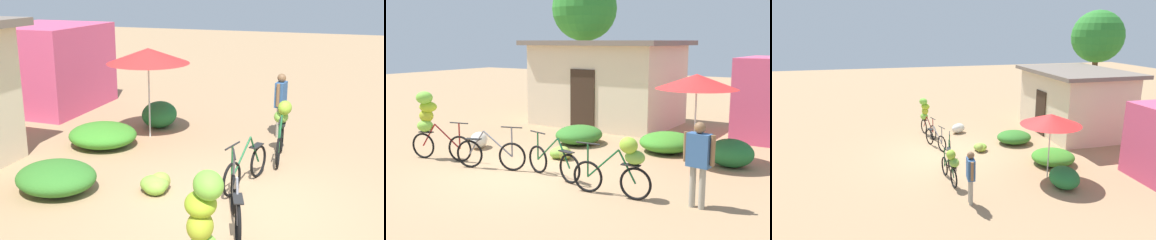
% 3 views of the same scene
% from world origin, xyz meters
% --- Properties ---
extents(ground_plane, '(60.00, 60.00, 0.00)m').
position_xyz_m(ground_plane, '(0.00, 0.00, 0.00)').
color(ground_plane, '#A4815B').
extents(building_low, '(5.08, 3.78, 2.91)m').
position_xyz_m(building_low, '(-1.50, 6.41, 1.48)').
color(building_low, beige).
rests_on(building_low, ground).
extents(tree_behind_building, '(2.79, 2.79, 5.67)m').
position_xyz_m(tree_behind_building, '(-4.35, 9.36, 4.24)').
color(tree_behind_building, brown).
rests_on(tree_behind_building, ground).
extents(hedge_bush_front_left, '(1.29, 1.45, 0.53)m').
position_xyz_m(hedge_bush_front_left, '(-0.56, 3.10, 0.26)').
color(hedge_bush_front_left, '#347528').
rests_on(hedge_bush_front_left, ground).
extents(hedge_bush_front_right, '(1.45, 1.55, 0.51)m').
position_xyz_m(hedge_bush_front_right, '(1.92, 3.59, 0.26)').
color(hedge_bush_front_right, '#3C8928').
rests_on(hedge_bush_front_right, ground).
extents(hedge_bush_mid, '(1.04, 0.87, 0.66)m').
position_xyz_m(hedge_bush_mid, '(3.73, 2.98, 0.33)').
color(hedge_bush_mid, '#246B33').
rests_on(hedge_bush_mid, ground).
extents(market_umbrella, '(1.94, 1.94, 2.14)m').
position_xyz_m(market_umbrella, '(2.89, 2.86, 1.96)').
color(market_umbrella, beige).
rests_on(market_umbrella, ground).
extents(bicycle_leftmost, '(1.66, 0.61, 1.69)m').
position_xyz_m(bicycle_leftmost, '(-2.69, -0.35, 1.00)').
color(bicycle_leftmost, black).
rests_on(bicycle_leftmost, ground).
extents(bicycle_near_pile, '(1.64, 0.59, 1.02)m').
position_xyz_m(bicycle_near_pile, '(-0.80, -0.22, 0.36)').
color(bicycle_near_pile, black).
rests_on(bicycle_near_pile, ground).
extents(bicycle_center_loaded, '(1.63, 0.44, 0.94)m').
position_xyz_m(bicycle_center_loaded, '(0.80, 0.00, 0.35)').
color(bicycle_center_loaded, black).
rests_on(bicycle_center_loaded, ground).
extents(bicycle_by_shop, '(1.60, 0.41, 1.18)m').
position_xyz_m(bicycle_by_shop, '(2.64, -0.32, 0.68)').
color(bicycle_by_shop, black).
rests_on(bicycle_by_shop, ground).
extents(banana_pile_on_ground, '(0.64, 0.57, 0.33)m').
position_xyz_m(banana_pile_on_ground, '(0.01, 1.43, 0.15)').
color(banana_pile_on_ground, '#7AAD3B').
rests_on(banana_pile_on_ground, ground).
extents(produce_sack, '(0.72, 0.82, 0.44)m').
position_xyz_m(produce_sack, '(-2.56, 1.15, 0.22)').
color(produce_sack, silver).
rests_on(produce_sack, ground).
extents(person_vendor, '(0.58, 0.24, 1.54)m').
position_xyz_m(person_vendor, '(3.97, -0.06, 0.93)').
color(person_vendor, gray).
rests_on(person_vendor, ground).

